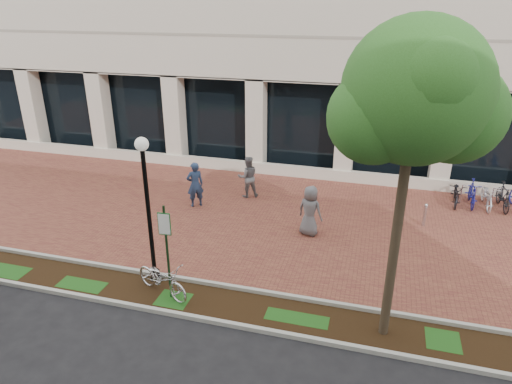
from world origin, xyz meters
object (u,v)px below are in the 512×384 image
(street_tree, at_px, (417,101))
(pedestrian_left, at_px, (195,185))
(pedestrian_mid, at_px, (248,177))
(locked_bicycle, at_px, (162,279))
(lamppost, at_px, (148,204))
(bollard, at_px, (425,215))
(pedestrian_right, at_px, (310,211))
(bike_rack_cluster, at_px, (487,196))
(parking_sign, at_px, (166,242))

(street_tree, relative_size, pedestrian_left, 4.04)
(street_tree, height_order, pedestrian_mid, street_tree)
(locked_bicycle, bearing_deg, pedestrian_left, 36.06)
(lamppost, height_order, bollard, lamppost)
(lamppost, height_order, pedestrian_left, lamppost)
(pedestrian_mid, bearing_deg, street_tree, 100.78)
(pedestrian_right, bearing_deg, bollard, -136.88)
(pedestrian_mid, xyz_separation_m, pedestrian_right, (2.92, -2.53, 0.03))
(locked_bicycle, xyz_separation_m, pedestrian_right, (3.26, 4.47, 0.39))
(bike_rack_cluster, bearing_deg, bollard, -136.56)
(pedestrian_left, distance_m, bike_rack_cluster, 11.20)
(parking_sign, height_order, bike_rack_cluster, parking_sign)
(locked_bicycle, relative_size, bike_rack_cluster, 0.63)
(parking_sign, bearing_deg, lamppost, 137.07)
(bollard, bearing_deg, street_tree, -101.15)
(pedestrian_mid, distance_m, bollard, 6.79)
(parking_sign, height_order, street_tree, street_tree)
(lamppost, xyz_separation_m, bollard, (7.59, 5.58, -1.95))
(street_tree, xyz_separation_m, pedestrian_right, (-2.60, 4.43, -4.71))
(parking_sign, bearing_deg, pedestrian_right, 53.27)
(street_tree, relative_size, pedestrian_right, 4.12)
(bollard, bearing_deg, pedestrian_right, -156.13)
(pedestrian_left, height_order, bollard, pedestrian_left)
(parking_sign, relative_size, locked_bicycle, 1.46)
(pedestrian_left, distance_m, pedestrian_right, 4.72)
(street_tree, xyz_separation_m, locked_bicycle, (-5.86, -0.03, -5.10))
(parking_sign, distance_m, bike_rack_cluster, 12.63)
(street_tree, relative_size, bollard, 8.37)
(street_tree, bearing_deg, pedestrian_right, 120.36)
(lamppost, relative_size, locked_bicycle, 2.26)
(bollard, distance_m, bike_rack_cluster, 3.35)
(pedestrian_right, xyz_separation_m, bike_rack_cluster, (6.21, 4.02, -0.40))
(parking_sign, xyz_separation_m, locked_bicycle, (-0.27, 0.09, -1.22))
(locked_bicycle, distance_m, bollard, 9.36)
(locked_bicycle, xyz_separation_m, bollard, (7.06, 6.15, -0.05))
(pedestrian_mid, height_order, pedestrian_right, pedestrian_right)
(pedestrian_left, bearing_deg, lamppost, 62.17)
(lamppost, xyz_separation_m, bike_rack_cluster, (10.00, 7.92, -1.92))
(pedestrian_left, bearing_deg, street_tree, 105.44)
(parking_sign, height_order, bollard, parking_sign)
(pedestrian_left, relative_size, bollard, 2.07)
(bollard, bearing_deg, parking_sign, -137.41)
(lamppost, height_order, pedestrian_right, lamppost)
(pedestrian_right, bearing_deg, locked_bicycle, 73.14)
(bike_rack_cluster, bearing_deg, lamppost, -142.32)
(parking_sign, relative_size, bike_rack_cluster, 0.91)
(bollard, height_order, bike_rack_cluster, bike_rack_cluster)
(pedestrian_right, bearing_deg, bike_rack_cluster, -127.84)
(pedestrian_right, height_order, bollard, pedestrian_right)
(parking_sign, relative_size, street_tree, 0.38)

